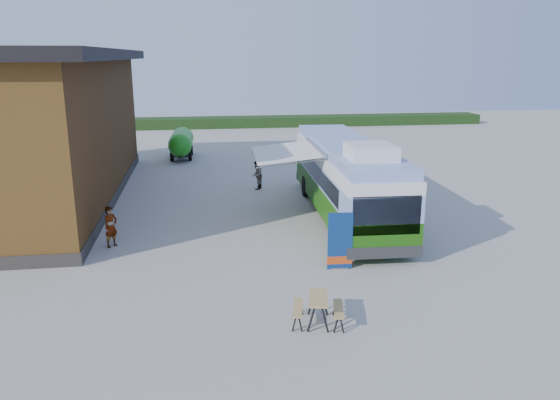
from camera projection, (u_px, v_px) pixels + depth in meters
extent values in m
plane|color=#BCB7AD|center=(263.00, 256.00, 20.20)|extent=(100.00, 100.00, 0.00)
cube|color=brown|center=(32.00, 132.00, 27.35)|extent=(8.00, 20.00, 7.00)
cube|color=black|center=(22.00, 54.00, 26.39)|extent=(9.60, 21.20, 0.50)
cube|color=#332D28|center=(39.00, 194.00, 28.19)|extent=(8.10, 20.10, 0.50)
cube|color=#264419|center=(296.00, 121.00, 57.54)|extent=(40.00, 3.00, 1.00)
cube|color=#276E12|center=(345.00, 195.00, 25.12)|extent=(3.24, 13.00, 1.18)
cube|color=#8CA3DB|center=(345.00, 172.00, 24.85)|extent=(3.24, 13.00, 0.97)
cube|color=black|center=(315.00, 171.00, 25.23)|extent=(0.50, 10.74, 0.75)
cube|color=black|center=(371.00, 169.00, 25.50)|extent=(0.50, 10.74, 0.75)
cube|color=white|center=(346.00, 157.00, 24.66)|extent=(3.24, 13.00, 0.48)
cube|color=#8CA3DB|center=(346.00, 147.00, 24.54)|extent=(3.07, 12.78, 0.43)
cube|color=white|center=(371.00, 152.00, 20.50)|extent=(1.80, 2.01, 0.54)
cube|color=black|center=(387.00, 216.00, 18.72)|extent=(2.42, 0.16, 1.40)
cube|color=#2D2D2D|center=(384.00, 252.00, 19.12)|extent=(2.74, 0.32, 0.43)
cube|color=#2D2D2D|center=(320.00, 175.00, 31.35)|extent=(2.74, 0.32, 0.43)
cylinder|color=black|center=(338.00, 234.00, 20.98)|extent=(0.37, 1.09, 1.07)
cylinder|color=black|center=(399.00, 232.00, 21.23)|extent=(0.37, 1.09, 1.07)
cylinder|color=black|center=(306.00, 186.00, 28.72)|extent=(0.37, 1.09, 1.07)
cylinder|color=black|center=(351.00, 185.00, 28.97)|extent=(0.37, 1.09, 1.07)
cube|color=white|center=(285.00, 155.00, 24.53)|extent=(2.97, 4.58, 0.34)
cube|color=#A5A8AD|center=(316.00, 150.00, 24.62)|extent=(0.35, 4.76, 0.15)
cylinder|color=#A5A8AD|center=(290.00, 166.00, 22.70)|extent=(2.88, 0.17, 0.35)
cylinder|color=#A5A8AD|center=(280.00, 150.00, 26.41)|extent=(2.88, 0.17, 0.35)
cube|color=navy|center=(340.00, 241.00, 18.75)|extent=(0.87, 0.07, 2.04)
cube|color=#D24413|center=(340.00, 260.00, 18.93)|extent=(0.89, 0.07, 0.29)
cube|color=#A5A8AD|center=(339.00, 268.00, 19.00)|extent=(0.62, 0.21, 0.06)
cylinder|color=#A5A8AD|center=(340.00, 241.00, 18.77)|extent=(0.03, 0.03, 2.04)
cube|color=tan|center=(318.00, 298.00, 14.97)|extent=(0.75, 1.30, 0.04)
cube|color=tan|center=(298.00, 308.00, 15.08)|extent=(0.51, 1.24, 0.04)
cube|color=tan|center=(338.00, 309.00, 15.01)|extent=(0.51, 1.24, 0.04)
cube|color=black|center=(311.00, 319.00, 14.59)|extent=(0.06, 0.06, 0.75)
cube|color=black|center=(325.00, 320.00, 14.56)|extent=(0.06, 0.06, 0.75)
cube|color=black|center=(312.00, 303.00, 15.57)|extent=(0.06, 0.06, 0.75)
cube|color=black|center=(325.00, 303.00, 15.54)|extent=(0.06, 0.06, 0.75)
imported|color=#999999|center=(111.00, 227.00, 21.05)|extent=(0.68, 0.69, 1.61)
imported|color=#999999|center=(257.00, 175.00, 30.14)|extent=(0.84, 0.94, 1.60)
cylinder|color=#20941A|center=(181.00, 141.00, 39.24)|extent=(1.73, 3.65, 1.62)
sphere|color=#20941A|center=(180.00, 145.00, 37.51)|extent=(1.62, 1.62, 1.62)
sphere|color=#20941A|center=(183.00, 138.00, 40.96)|extent=(1.62, 1.62, 1.62)
cube|color=black|center=(182.00, 151.00, 39.42)|extent=(1.20, 3.81, 0.18)
cube|color=black|center=(180.00, 158.00, 37.19)|extent=(0.14, 1.08, 0.09)
cylinder|color=black|center=(172.00, 156.00, 38.35)|extent=(0.25, 0.73, 0.72)
cylinder|color=black|center=(190.00, 156.00, 38.49)|extent=(0.25, 0.73, 0.72)
cylinder|color=black|center=(174.00, 151.00, 40.42)|extent=(0.25, 0.73, 0.72)
cylinder|color=black|center=(191.00, 150.00, 40.56)|extent=(0.25, 0.73, 0.72)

